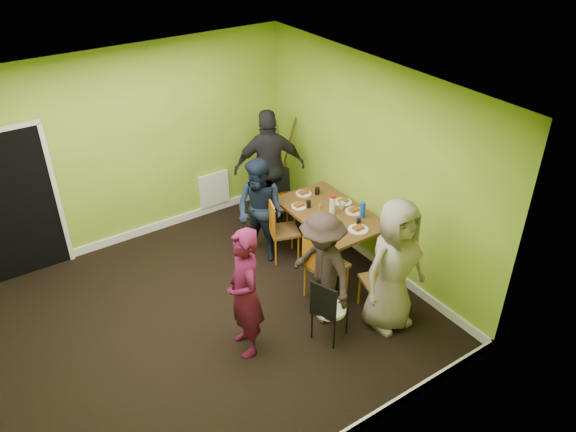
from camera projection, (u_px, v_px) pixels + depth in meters
name	position (u px, v px, depth m)	size (l,w,h in m)	color
ground	(206.00, 320.00, 6.82)	(5.00, 5.00, 0.00)	black
room_walls	(196.00, 253.00, 6.32)	(5.04, 4.54, 2.82)	#7FA42A
dining_table	(330.00, 215.00, 7.57)	(0.90, 1.50, 0.75)	black
chair_left_far	(279.00, 226.00, 7.66)	(0.48, 0.48, 0.92)	orange
chair_left_near	(322.00, 261.00, 6.84)	(0.51, 0.50, 1.07)	orange
chair_back_end	(278.00, 187.00, 8.36)	(0.45, 0.50, 0.90)	orange
chair_front_end	(382.00, 279.00, 6.66)	(0.48, 0.48, 0.93)	orange
chair_bentwood	(328.00, 308.00, 6.31)	(0.43, 0.42, 0.85)	black
easel	(277.00, 165.00, 8.73)	(0.60, 0.57, 1.51)	brown
plate_near_left	(299.00, 206.00, 7.65)	(0.21, 0.21, 0.01)	white
plate_near_right	(332.00, 233.00, 7.10)	(0.23, 0.23, 0.01)	white
plate_far_back	(304.00, 194.00, 7.95)	(0.23, 0.23, 0.01)	white
plate_far_front	(358.00, 229.00, 7.16)	(0.26, 0.26, 0.01)	white
plate_wall_back	(343.00, 202.00, 7.75)	(0.24, 0.24, 0.01)	white
plate_wall_front	(354.00, 211.00, 7.54)	(0.24, 0.24, 0.01)	white
thermos	(332.00, 205.00, 7.45)	(0.08, 0.08, 0.24)	white
blue_bottle	(363.00, 210.00, 7.37)	(0.07, 0.07, 0.22)	#1743B3
orange_bottle	(320.00, 207.00, 7.58)	(0.03, 0.03, 0.07)	orange
glass_mid	(308.00, 204.00, 7.61)	(0.07, 0.07, 0.10)	black
glass_back	(317.00, 191.00, 7.92)	(0.07, 0.07, 0.10)	black
glass_front	(359.00, 222.00, 7.24)	(0.06, 0.06, 0.09)	black
cup_a	(323.00, 217.00, 7.34)	(0.11, 0.11, 0.09)	white
cup_b	(342.00, 206.00, 7.59)	(0.10, 0.10, 0.09)	white
person_standing	(245.00, 293.00, 6.02)	(0.58, 0.38, 1.58)	#4E0D2C
person_left_far	(260.00, 211.00, 7.57)	(0.72, 0.56, 1.49)	#141E34
person_left_near	(322.00, 268.00, 6.51)	(0.94, 0.54, 1.46)	#2C201D
person_back_end	(270.00, 168.00, 8.32)	(1.06, 0.44, 1.80)	black
person_front_end	(394.00, 266.00, 6.36)	(0.82, 0.54, 1.68)	gray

